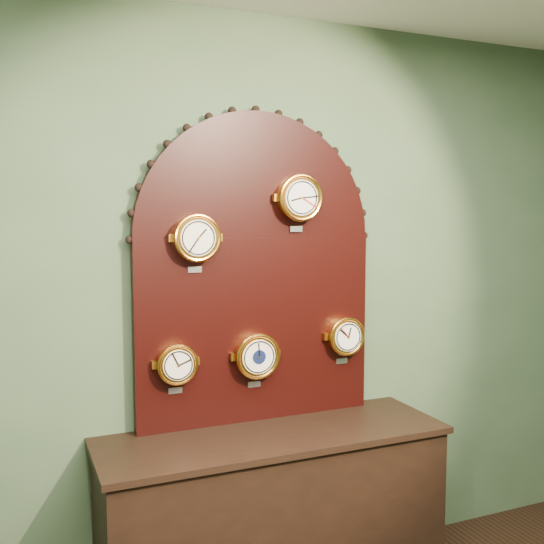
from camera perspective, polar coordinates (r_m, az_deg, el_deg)
name	(u,v)px	position (r m, az deg, el deg)	size (l,w,h in m)	color
wall_back	(252,304)	(3.13, -1.79, -2.87)	(4.00, 4.00, 0.00)	#425A3D
shop_counter	(274,521)	(3.20, 0.15, -21.60)	(1.60, 0.50, 0.80)	black
display_board	(256,259)	(3.06, -1.46, 1.19)	(1.26, 0.06, 1.53)	black
roman_clock	(196,238)	(2.88, -6.86, 3.09)	(0.22, 0.08, 0.27)	orange
arabic_clock	(299,198)	(3.07, 2.48, 6.72)	(0.23, 0.08, 0.28)	orange
hygrometer	(177,364)	(2.94, -8.63, -8.23)	(0.19, 0.08, 0.24)	orange
barometer	(257,356)	(3.06, -1.40, -7.59)	(0.23, 0.08, 0.28)	orange
tide_clock	(345,336)	(3.25, 6.63, -5.77)	(0.20, 0.08, 0.25)	orange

